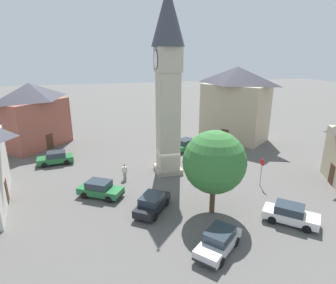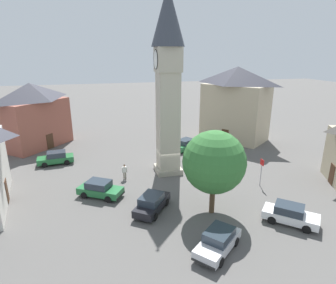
{
  "view_description": "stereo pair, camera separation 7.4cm",
  "coord_description": "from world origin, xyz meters",
  "px_view_note": "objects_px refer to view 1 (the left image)",
  "views": [
    {
      "loc": [
        28.43,
        -7.24,
        12.8
      ],
      "look_at": [
        0.0,
        0.0,
        3.51
      ],
      "focal_mm": 30.15,
      "sensor_mm": 36.0,
      "label": 1
    },
    {
      "loc": [
        28.44,
        -7.17,
        12.8
      ],
      "look_at": [
        0.0,
        0.0,
        3.51
      ],
      "focal_mm": 30.15,
      "sensor_mm": 36.0,
      "label": 2
    }
  ],
  "objects_px": {
    "tree": "(214,162)",
    "building_shop_left": "(235,103)",
    "clock_tower": "(168,69)",
    "road_sign": "(262,168)",
    "car_silver_kerb": "(100,189)",
    "pedestrian": "(125,170)",
    "car_green_alley": "(56,158)",
    "building_terrace_right": "(33,115)",
    "car_white_side": "(152,203)",
    "car_red_corner": "(219,241)",
    "car_black_far": "(290,214)",
    "car_blue_kerb": "(186,144)"
  },
  "relations": [
    {
      "from": "tree",
      "to": "building_shop_left",
      "type": "height_order",
      "value": "building_shop_left"
    },
    {
      "from": "clock_tower",
      "to": "road_sign",
      "type": "xyz_separation_m",
      "value": [
        5.65,
        8.15,
        -9.38
      ]
    },
    {
      "from": "car_silver_kerb",
      "to": "pedestrian",
      "type": "xyz_separation_m",
      "value": [
        -3.19,
        2.6,
        0.25
      ]
    },
    {
      "from": "car_green_alley",
      "to": "building_terrace_right",
      "type": "distance_m",
      "value": 9.44
    },
    {
      "from": "car_white_side",
      "to": "pedestrian",
      "type": "bearing_deg",
      "value": -167.02
    },
    {
      "from": "car_silver_kerb",
      "to": "building_shop_left",
      "type": "relative_size",
      "value": 0.39
    },
    {
      "from": "car_white_side",
      "to": "car_red_corner",
      "type": "bearing_deg",
      "value": 28.96
    },
    {
      "from": "car_red_corner",
      "to": "tree",
      "type": "distance_m",
      "value": 6.16
    },
    {
      "from": "building_shop_left",
      "to": "car_red_corner",
      "type": "bearing_deg",
      "value": -28.76
    },
    {
      "from": "car_red_corner",
      "to": "building_shop_left",
      "type": "distance_m",
      "value": 27.38
    },
    {
      "from": "car_green_alley",
      "to": "road_sign",
      "type": "xyz_separation_m",
      "value": [
        11.23,
        20.66,
        1.14
      ]
    },
    {
      "from": "car_white_side",
      "to": "tree",
      "type": "distance_m",
      "value": 6.26
    },
    {
      "from": "clock_tower",
      "to": "car_red_corner",
      "type": "xyz_separation_m",
      "value": [
        13.75,
        0.0,
        -10.52
      ]
    },
    {
      "from": "tree",
      "to": "building_shop_left",
      "type": "xyz_separation_m",
      "value": [
        -18.97,
        11.48,
        1.05
      ]
    },
    {
      "from": "car_red_corner",
      "to": "car_white_side",
      "type": "bearing_deg",
      "value": -151.04
    },
    {
      "from": "car_silver_kerb",
      "to": "clock_tower",
      "type": "bearing_deg",
      "value": 118.1
    },
    {
      "from": "car_white_side",
      "to": "building_shop_left",
      "type": "distance_m",
      "value": 24.46
    },
    {
      "from": "car_white_side",
      "to": "road_sign",
      "type": "distance_m",
      "value": 11.73
    },
    {
      "from": "pedestrian",
      "to": "tree",
      "type": "bearing_deg",
      "value": 37.8
    },
    {
      "from": "pedestrian",
      "to": "tree",
      "type": "xyz_separation_m",
      "value": [
        8.26,
        6.41,
        3.5
      ]
    },
    {
      "from": "clock_tower",
      "to": "tree",
      "type": "distance_m",
      "value": 11.44
    },
    {
      "from": "car_silver_kerb",
      "to": "building_shop_left",
      "type": "height_order",
      "value": "building_shop_left"
    },
    {
      "from": "building_shop_left",
      "to": "tree",
      "type": "bearing_deg",
      "value": -31.17
    },
    {
      "from": "road_sign",
      "to": "pedestrian",
      "type": "bearing_deg",
      "value": -110.23
    },
    {
      "from": "building_shop_left",
      "to": "car_white_side",
      "type": "bearing_deg",
      "value": -42.82
    },
    {
      "from": "building_terrace_right",
      "to": "tree",
      "type": "bearing_deg",
      "value": 37.65
    },
    {
      "from": "car_silver_kerb",
      "to": "car_green_alley",
      "type": "distance_m",
      "value": 10.82
    },
    {
      "from": "clock_tower",
      "to": "car_silver_kerb",
      "type": "height_order",
      "value": "clock_tower"
    },
    {
      "from": "car_green_alley",
      "to": "tree",
      "type": "distance_m",
      "value": 20.63
    },
    {
      "from": "car_white_side",
      "to": "car_black_far",
      "type": "relative_size",
      "value": 1.04
    },
    {
      "from": "clock_tower",
      "to": "road_sign",
      "type": "relative_size",
      "value": 6.9
    },
    {
      "from": "car_green_alley",
      "to": "building_shop_left",
      "type": "xyz_separation_m",
      "value": [
        -4.29,
        25.47,
        4.8
      ]
    },
    {
      "from": "building_shop_left",
      "to": "road_sign",
      "type": "distance_m",
      "value": 16.67
    },
    {
      "from": "building_shop_left",
      "to": "pedestrian",
      "type": "bearing_deg",
      "value": -59.09
    },
    {
      "from": "tree",
      "to": "pedestrian",
      "type": "bearing_deg",
      "value": -142.2
    },
    {
      "from": "car_blue_kerb",
      "to": "road_sign",
      "type": "height_order",
      "value": "road_sign"
    },
    {
      "from": "car_red_corner",
      "to": "road_sign",
      "type": "xyz_separation_m",
      "value": [
        -8.1,
        8.15,
        1.14
      ]
    },
    {
      "from": "car_black_far",
      "to": "clock_tower",
      "type": "bearing_deg",
      "value": -150.59
    },
    {
      "from": "building_terrace_right",
      "to": "road_sign",
      "type": "bearing_deg",
      "value": 51.52
    },
    {
      "from": "car_blue_kerb",
      "to": "car_black_far",
      "type": "distance_m",
      "value": 18.99
    },
    {
      "from": "car_green_alley",
      "to": "pedestrian",
      "type": "height_order",
      "value": "pedestrian"
    },
    {
      "from": "pedestrian",
      "to": "road_sign",
      "type": "relative_size",
      "value": 0.6
    },
    {
      "from": "car_blue_kerb",
      "to": "car_red_corner",
      "type": "xyz_separation_m",
      "value": [
        20.49,
        -4.27,
        0.0
      ]
    },
    {
      "from": "building_shop_left",
      "to": "car_green_alley",
      "type": "bearing_deg",
      "value": -80.43
    },
    {
      "from": "car_blue_kerb",
      "to": "pedestrian",
      "type": "distance_m",
      "value": 11.92
    },
    {
      "from": "car_silver_kerb",
      "to": "car_blue_kerb",
      "type": "bearing_deg",
      "value": 132.34
    },
    {
      "from": "clock_tower",
      "to": "car_silver_kerb",
      "type": "distance_m",
      "value": 13.54
    },
    {
      "from": "pedestrian",
      "to": "car_blue_kerb",
      "type": "bearing_deg",
      "value": 129.45
    },
    {
      "from": "car_blue_kerb",
      "to": "car_white_side",
      "type": "bearing_deg",
      "value": -27.77
    },
    {
      "from": "car_blue_kerb",
      "to": "car_white_side",
      "type": "xyz_separation_m",
      "value": [
        14.45,
        -7.61,
        0.0
      ]
    }
  ]
}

